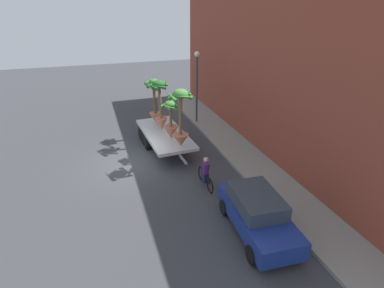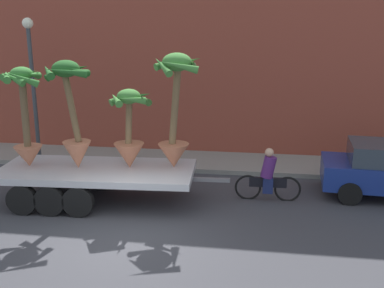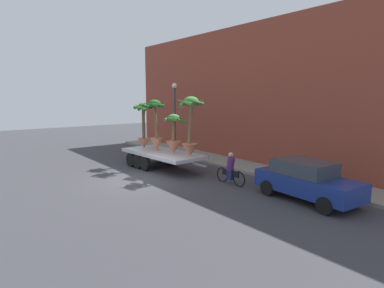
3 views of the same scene
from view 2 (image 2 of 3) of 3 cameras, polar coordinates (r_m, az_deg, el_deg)
ground_plane at (r=10.95m, az=-8.22°, el=-11.72°), size 60.00×60.00×0.00m
sidewalk at (r=16.44m, az=-2.21°, el=-2.02°), size 24.00×2.20×0.15m
building_facade at (r=17.40m, az=-1.30°, el=12.68°), size 24.00×1.20×8.36m
flatbed_trailer at (r=13.08m, az=-12.73°, el=-3.84°), size 6.37×2.52×0.98m
potted_palm_rear at (r=13.26m, az=-19.91°, el=3.12°), size 1.21×1.21×2.74m
potted_palm_middle at (r=12.71m, az=-14.60°, el=3.57°), size 1.44×1.37×2.93m
potted_palm_front at (r=12.34m, az=-2.08°, el=4.08°), size 1.32×1.40×3.11m
potted_palm_extra at (r=12.54m, az=-7.71°, el=1.42°), size 1.20×1.21×2.17m
cyclist at (r=13.06m, az=9.37°, el=-4.08°), size 1.84×0.35×1.54m
street_lamp at (r=16.59m, az=-19.15°, el=8.46°), size 0.36×0.36×4.83m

